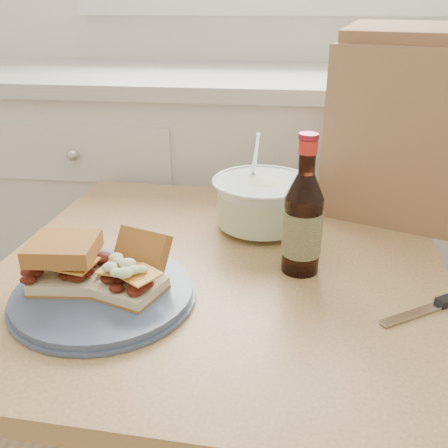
# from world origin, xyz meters

# --- Properties ---
(cabinet_run) EXTENTS (2.50, 0.64, 0.94)m
(cabinet_run) POSITION_xyz_m (-0.00, 1.70, 0.47)
(cabinet_run) COLOR silver
(cabinet_run) RESTS_ON ground
(dining_table) EXTENTS (0.86, 0.86, 0.69)m
(dining_table) POSITION_xyz_m (-0.02, 0.92, 0.59)
(dining_table) COLOR tan
(dining_table) RESTS_ON ground
(plate) EXTENTS (0.30, 0.30, 0.02)m
(plate) POSITION_xyz_m (-0.20, 0.78, 0.70)
(plate) COLOR #43526D
(plate) RESTS_ON dining_table
(sandwich_left) EXTENTS (0.12, 0.11, 0.08)m
(sandwich_left) POSITION_xyz_m (-0.26, 0.79, 0.75)
(sandwich_left) COLOR beige
(sandwich_left) RESTS_ON plate
(sandwich_right) EXTENTS (0.12, 0.16, 0.08)m
(sandwich_right) POSITION_xyz_m (-0.15, 0.80, 0.74)
(sandwich_right) COLOR beige
(sandwich_right) RESTS_ON plate
(coleslaw_bowl) EXTENTS (0.21, 0.21, 0.21)m
(coleslaw_bowl) POSITION_xyz_m (0.04, 1.10, 0.74)
(coleslaw_bowl) COLOR silver
(coleslaw_bowl) RESTS_ON dining_table
(beer_bottle) EXTENTS (0.07, 0.07, 0.25)m
(beer_bottle) POSITION_xyz_m (0.13, 0.92, 0.78)
(beer_bottle) COLOR black
(beer_bottle) RESTS_ON dining_table
(knife) EXTENTS (0.17, 0.12, 0.01)m
(knife) POSITION_xyz_m (0.36, 0.84, 0.69)
(knife) COLOR silver
(knife) RESTS_ON dining_table
(paper_bag) EXTENTS (0.33, 0.28, 0.37)m
(paper_bag) POSITION_xyz_m (0.33, 1.22, 0.88)
(paper_bag) COLOR #9F6D4D
(paper_bag) RESTS_ON dining_table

